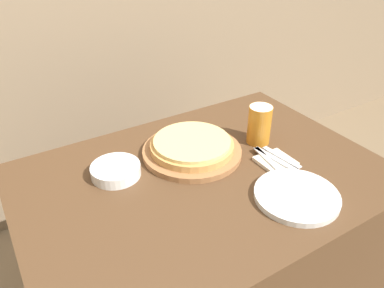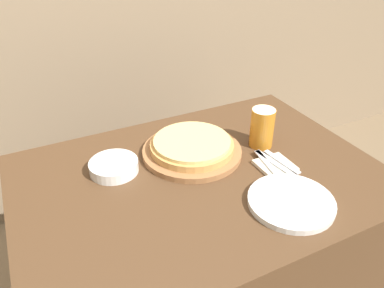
% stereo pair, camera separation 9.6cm
% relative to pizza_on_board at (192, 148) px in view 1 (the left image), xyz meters
% --- Properties ---
extents(dining_table, '(1.14, 0.81, 0.73)m').
position_rel_pizza_on_board_xyz_m(dining_table, '(-0.03, -0.12, -0.39)').
color(dining_table, '#4C331E').
rests_on(dining_table, ground_plane).
extents(pizza_on_board, '(0.34, 0.34, 0.06)m').
position_rel_pizza_on_board_xyz_m(pizza_on_board, '(0.00, 0.00, 0.00)').
color(pizza_on_board, '#99663D').
rests_on(pizza_on_board, dining_table).
extents(beer_glass, '(0.08, 0.08, 0.14)m').
position_rel_pizza_on_board_xyz_m(beer_glass, '(0.25, -0.06, 0.05)').
color(beer_glass, '#B7701E').
rests_on(beer_glass, dining_table).
extents(dinner_plate, '(0.25, 0.25, 0.02)m').
position_rel_pizza_on_board_xyz_m(dinner_plate, '(0.14, -0.36, -0.02)').
color(dinner_plate, silver).
rests_on(dinner_plate, dining_table).
extents(side_bowl, '(0.16, 0.16, 0.04)m').
position_rel_pizza_on_board_xyz_m(side_bowl, '(-0.27, 0.02, -0.01)').
color(side_bowl, silver).
rests_on(side_bowl, dining_table).
extents(napkin_stack, '(0.11, 0.11, 0.01)m').
position_rel_pizza_on_board_xyz_m(napkin_stack, '(0.21, -0.19, -0.02)').
color(napkin_stack, beige).
rests_on(napkin_stack, dining_table).
extents(fork, '(0.05, 0.18, 0.00)m').
position_rel_pizza_on_board_xyz_m(fork, '(0.18, -0.19, -0.01)').
color(fork, silver).
rests_on(fork, napkin_stack).
extents(dinner_knife, '(0.04, 0.18, 0.00)m').
position_rel_pizza_on_board_xyz_m(dinner_knife, '(0.21, -0.19, -0.01)').
color(dinner_knife, silver).
rests_on(dinner_knife, napkin_stack).
extents(spoon, '(0.04, 0.16, 0.00)m').
position_rel_pizza_on_board_xyz_m(spoon, '(0.23, -0.19, -0.01)').
color(spoon, silver).
rests_on(spoon, napkin_stack).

